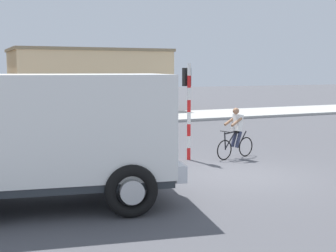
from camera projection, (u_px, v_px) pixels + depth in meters
The scene contains 8 objects.
ground_plane at pixel (239, 176), 13.28m from camera, with size 120.00×120.00×0.00m, color #4C4C51.
sidewalk_far at pixel (95, 120), 27.13m from camera, with size 80.00×5.00×0.16m, color #ADADA8.
truck_foreground at pixel (50, 131), 10.21m from camera, with size 5.77×3.52×2.90m.
cyclist at pixel (236, 133), 15.80m from camera, with size 1.68×0.61×1.72m.
traffic_light_pole at pixel (188, 98), 15.46m from camera, with size 0.24×0.43×3.20m.
car_white_mid at pixel (103, 124), 18.70m from camera, with size 4.23×2.39×1.60m.
pedestrian_near_kerb at pixel (103, 114), 22.78m from camera, with size 0.34×0.22×1.62m.
building_mid_block at pixel (89, 81), 33.06m from camera, with size 10.56×6.54×4.39m.
Camera 1 is at (-7.16, -11.06, 3.01)m, focal length 50.05 mm.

